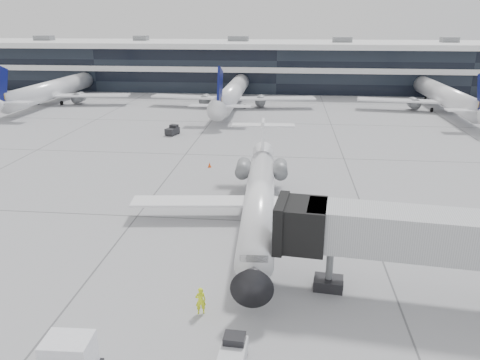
# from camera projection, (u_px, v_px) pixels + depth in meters

# --- Properties ---
(ground) EXTENTS (220.00, 220.00, 0.00)m
(ground) POSITION_uv_depth(u_px,v_px,m) (250.00, 221.00, 40.10)
(ground) COLOR gray
(ground) RESTS_ON ground
(terminal) EXTENTS (170.00, 22.00, 10.00)m
(terminal) POSITION_uv_depth(u_px,v_px,m) (278.00, 68.00, 115.56)
(terminal) COLOR black
(terminal) RESTS_ON ground
(bg_jet_left) EXTENTS (32.00, 40.00, 9.60)m
(bg_jet_left) POSITION_uv_depth(u_px,v_px,m) (55.00, 103.00, 96.21)
(bg_jet_left) COLOR white
(bg_jet_left) RESTS_ON ground
(bg_jet_center) EXTENTS (32.00, 40.00, 9.60)m
(bg_jet_center) POSITION_uv_depth(u_px,v_px,m) (233.00, 106.00, 92.59)
(bg_jet_center) COLOR white
(bg_jet_center) RESTS_ON ground
(bg_jet_right) EXTENTS (32.00, 40.00, 9.60)m
(bg_jet_right) POSITION_uv_depth(u_px,v_px,m) (442.00, 110.00, 88.69)
(bg_jet_right) COLOR white
(bg_jet_right) RESTS_ON ground
(regional_jet) EXTENTS (22.21, 27.66, 6.39)m
(regional_jet) POSITION_uv_depth(u_px,v_px,m) (260.00, 196.00, 39.70)
(regional_jet) COLOR white
(regional_jet) RESTS_ON ground
(jet_bridge) EXTENTS (18.48, 5.53, 5.93)m
(jet_bridge) POSITION_uv_depth(u_px,v_px,m) (448.00, 237.00, 27.34)
(jet_bridge) COLOR #BBBEC0
(jet_bridge) RESTS_ON ground
(ramp_worker) EXTENTS (0.72, 0.57, 1.72)m
(ramp_worker) POSITION_uv_depth(u_px,v_px,m) (201.00, 301.00, 27.27)
(ramp_worker) COLOR #E5FF1A
(ramp_worker) RESTS_ON ground
(baggage_tug) EXTENTS (1.38, 2.22, 1.37)m
(baggage_tug) POSITION_uv_depth(u_px,v_px,m) (233.00, 353.00, 23.34)
(baggage_tug) COLOR silver
(baggage_tug) RESTS_ON ground
(cargo_uld) EXTENTS (2.66, 2.00, 2.12)m
(cargo_uld) POSITION_uv_depth(u_px,v_px,m) (69.00, 358.00, 22.34)
(cargo_uld) COLOR black
(cargo_uld) RESTS_ON ground
(traffic_cone) EXTENTS (0.48, 0.48, 0.60)m
(traffic_cone) POSITION_uv_depth(u_px,v_px,m) (209.00, 165.00, 54.58)
(traffic_cone) COLOR #EC480C
(traffic_cone) RESTS_ON ground
(far_tug) EXTENTS (1.97, 2.56, 1.44)m
(far_tug) POSITION_uv_depth(u_px,v_px,m) (173.00, 130.00, 69.83)
(far_tug) COLOR black
(far_tug) RESTS_ON ground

